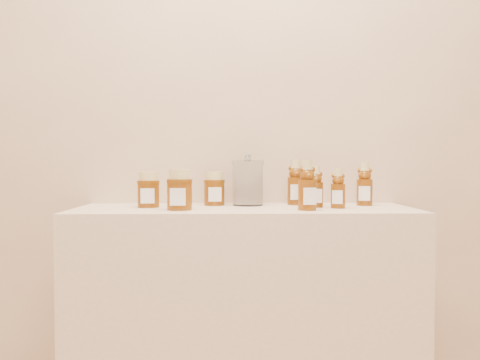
{
  "coord_description": "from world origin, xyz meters",
  "views": [
    {
      "loc": [
        -0.05,
        -0.11,
        1.05
      ],
      "look_at": [
        -0.02,
        1.52,
        1.0
      ],
      "focal_mm": 35.0,
      "sensor_mm": 36.0,
      "label": 1
    }
  ],
  "objects_px": {
    "bear_bottle_back_left": "(296,179)",
    "honey_jar_left": "(148,190)",
    "display_table": "(244,333)",
    "glass_canister": "(248,181)",
    "bear_bottle_front_left": "(307,182)"
  },
  "relations": [
    {
      "from": "honey_jar_left",
      "to": "glass_canister",
      "type": "distance_m",
      "value": 0.37
    },
    {
      "from": "bear_bottle_back_left",
      "to": "bear_bottle_front_left",
      "type": "distance_m",
      "value": 0.21
    },
    {
      "from": "glass_canister",
      "to": "honey_jar_left",
      "type": "bearing_deg",
      "value": -169.26
    },
    {
      "from": "bear_bottle_front_left",
      "to": "glass_canister",
      "type": "height_order",
      "value": "bear_bottle_front_left"
    },
    {
      "from": "display_table",
      "to": "bear_bottle_front_left",
      "type": "relative_size",
      "value": 6.24
    },
    {
      "from": "display_table",
      "to": "glass_canister",
      "type": "bearing_deg",
      "value": 80.72
    },
    {
      "from": "honey_jar_left",
      "to": "bear_bottle_front_left",
      "type": "bearing_deg",
      "value": -17.15
    },
    {
      "from": "bear_bottle_back_left",
      "to": "display_table",
      "type": "bearing_deg",
      "value": -144.66
    },
    {
      "from": "display_table",
      "to": "honey_jar_left",
      "type": "xyz_separation_m",
      "value": [
        -0.34,
        0.03,
        0.51
      ]
    },
    {
      "from": "bear_bottle_front_left",
      "to": "honey_jar_left",
      "type": "relative_size",
      "value": 1.51
    },
    {
      "from": "glass_canister",
      "to": "display_table",
      "type": "bearing_deg",
      "value": -99.28
    },
    {
      "from": "display_table",
      "to": "bear_bottle_front_left",
      "type": "xyz_separation_m",
      "value": [
        0.21,
        -0.09,
        0.55
      ]
    },
    {
      "from": "display_table",
      "to": "bear_bottle_front_left",
      "type": "height_order",
      "value": "bear_bottle_front_left"
    },
    {
      "from": "display_table",
      "to": "glass_canister",
      "type": "relative_size",
      "value": 6.47
    },
    {
      "from": "bear_bottle_back_left",
      "to": "honey_jar_left",
      "type": "height_order",
      "value": "bear_bottle_back_left"
    }
  ]
}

